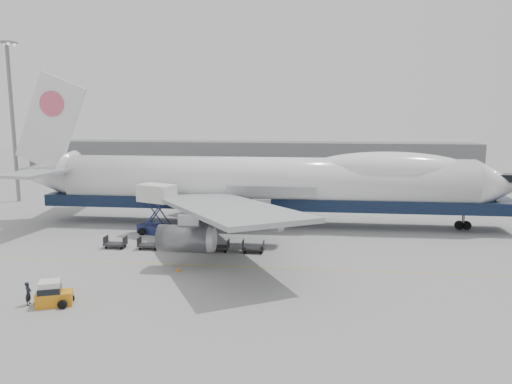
# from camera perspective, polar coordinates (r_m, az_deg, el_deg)

# --- Properties ---
(ground) EXTENTS (260.00, 260.00, 0.00)m
(ground) POSITION_cam_1_polar(r_m,az_deg,el_deg) (54.31, -0.11, -6.60)
(ground) COLOR gray
(ground) RESTS_ON ground
(apron_line) EXTENTS (60.00, 0.15, 0.01)m
(apron_line) POSITION_cam_1_polar(r_m,az_deg,el_deg) (48.61, -0.94, -8.55)
(apron_line) COLOR gold
(apron_line) RESTS_ON ground
(hangar) EXTENTS (110.00, 8.00, 7.00)m
(hangar) POSITION_cam_1_polar(r_m,az_deg,el_deg) (123.41, -0.97, 4.16)
(hangar) COLOR slate
(hangar) RESTS_ON ground
(floodlight_mast) EXTENTS (2.40, 2.40, 25.43)m
(floodlight_mast) POSITION_cam_1_polar(r_m,az_deg,el_deg) (89.75, -26.10, 8.06)
(floodlight_mast) COLOR slate
(floodlight_mast) RESTS_ON ground
(airliner) EXTENTS (67.00, 55.30, 19.98)m
(airliner) POSITION_cam_1_polar(r_m,az_deg,el_deg) (64.73, 1.68, 1.13)
(airliner) COLOR white
(airliner) RESTS_ON ground
(catering_truck) EXTENTS (5.25, 4.45, 6.04)m
(catering_truck) POSITION_cam_1_polar(r_m,az_deg,el_deg) (61.58, -11.23, -1.56)
(catering_truck) COLOR navy
(catering_truck) RESTS_ON ground
(baggage_tug) EXTENTS (3.01, 2.31, 1.96)m
(baggage_tug) POSITION_cam_1_polar(r_m,az_deg,el_deg) (42.46, -22.24, -10.79)
(baggage_tug) COLOR orange
(baggage_tug) RESTS_ON ground
(ground_worker) EXTENTS (0.57, 0.75, 1.85)m
(ground_worker) POSITION_cam_1_polar(r_m,az_deg,el_deg) (43.23, -24.58, -10.51)
(ground_worker) COLOR black
(ground_worker) RESTS_ON ground
(traffic_cone) EXTENTS (0.35, 0.35, 0.52)m
(traffic_cone) POSITION_cam_1_polar(r_m,az_deg,el_deg) (47.77, -8.87, -8.70)
(traffic_cone) COLOR orange
(traffic_cone) RESTS_ON ground
(dolly_0) EXTENTS (2.30, 1.35, 1.30)m
(dolly_0) POSITION_cam_1_polar(r_m,az_deg,el_deg) (56.92, -15.76, -5.66)
(dolly_0) COLOR #2D2D30
(dolly_0) RESTS_ON ground
(dolly_1) EXTENTS (2.30, 1.35, 1.30)m
(dolly_1) POSITION_cam_1_polar(r_m,az_deg,el_deg) (55.61, -12.11, -5.86)
(dolly_1) COLOR #2D2D30
(dolly_1) RESTS_ON ground
(dolly_2) EXTENTS (2.30, 1.35, 1.30)m
(dolly_2) POSITION_cam_1_polar(r_m,az_deg,el_deg) (54.53, -8.31, -6.06)
(dolly_2) COLOR #2D2D30
(dolly_2) RESTS_ON ground
(dolly_3) EXTENTS (2.30, 1.35, 1.30)m
(dolly_3) POSITION_cam_1_polar(r_m,az_deg,el_deg) (53.70, -4.36, -6.23)
(dolly_3) COLOR #2D2D30
(dolly_3) RESTS_ON ground
(dolly_4) EXTENTS (2.30, 1.35, 1.30)m
(dolly_4) POSITION_cam_1_polar(r_m,az_deg,el_deg) (53.13, -0.31, -6.37)
(dolly_4) COLOR #2D2D30
(dolly_4) RESTS_ON ground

